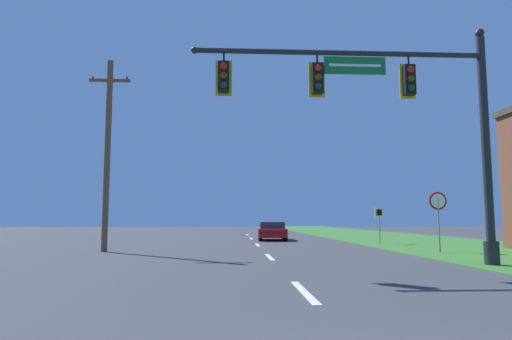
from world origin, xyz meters
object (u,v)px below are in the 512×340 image
signal_mast (404,115)px  utility_pole_near (107,151)px  route_sign_post (379,217)px  car_ahead (272,231)px  stop_sign (438,208)px

signal_mast → utility_pole_near: bearing=148.0°
signal_mast → route_sign_post: (3.01, 11.84, -3.05)m
signal_mast → car_ahead: size_ratio=2.11×
car_ahead → signal_mast: bearing=-81.6°
route_sign_post → stop_sign: bearing=-86.4°
stop_sign → route_sign_post: bearing=93.6°
signal_mast → stop_sign: size_ratio=3.71×
signal_mast → stop_sign: signal_mast is taller
signal_mast → utility_pole_near: (-10.75, 6.72, -0.19)m
car_ahead → route_sign_post: 7.75m
route_sign_post → utility_pole_near: utility_pole_near is taller
car_ahead → utility_pole_near: utility_pole_near is taller
car_ahead → stop_sign: (5.95, -11.83, 1.26)m
car_ahead → route_sign_post: bearing=-43.9°
route_sign_post → car_ahead: bearing=136.1°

